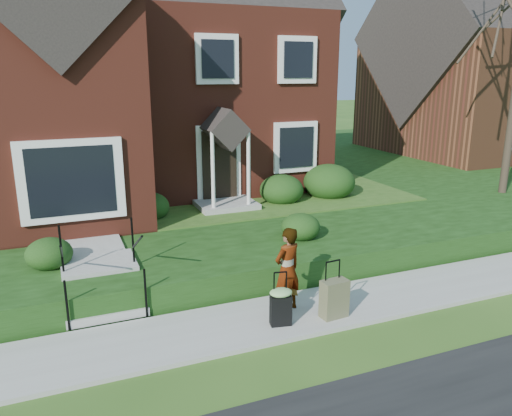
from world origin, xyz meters
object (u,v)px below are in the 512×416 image
front_steps (102,280)px  woman (287,269)px  suitcase_olive (334,299)px  suitcase_black (281,305)px

front_steps → woman: 3.52m
suitcase_olive → suitcase_black: bearing=169.6°
front_steps → suitcase_olive: 4.35m
woman → suitcase_olive: size_ratio=1.51×
front_steps → woman: woman is taller
suitcase_black → front_steps: bearing=152.6°
front_steps → suitcase_olive: front_steps is taller
woman → suitcase_black: 0.71m
front_steps → suitcase_black: (2.73, -2.16, -0.02)m
front_steps → woman: bearing=-28.9°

